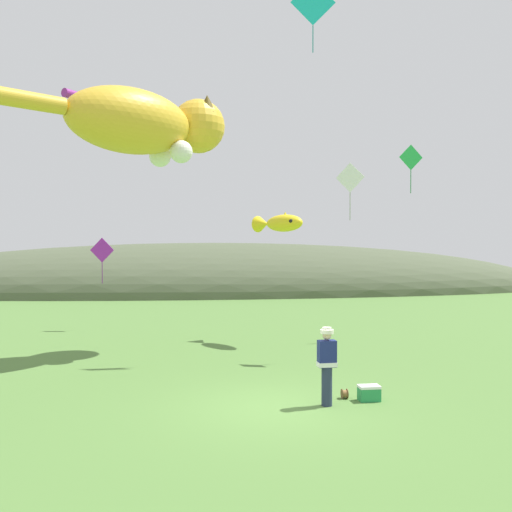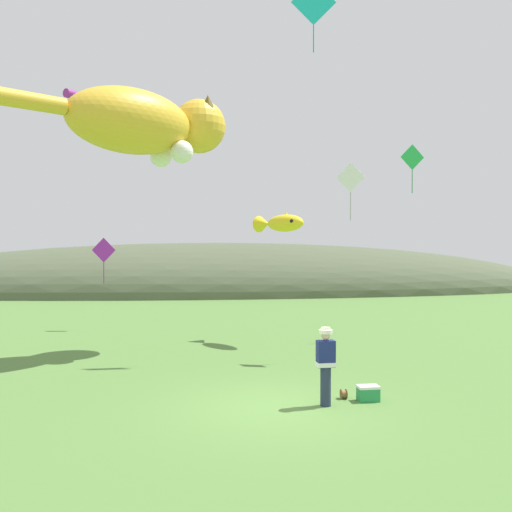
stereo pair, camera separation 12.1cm
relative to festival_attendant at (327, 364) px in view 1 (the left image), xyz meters
The scene contains 12 objects.
ground_plane 1.49m from the festival_attendant, behind, with size 120.00×120.00×0.00m, color #517A38.
distant_hill_ridge 32.18m from the festival_attendant, 92.03° to the left, with size 55.57×14.86×7.53m.
festival_attendant is the anchor object (origin of this frame).
kite_spool 1.14m from the festival_attendant, 43.78° to the left, with size 0.14×0.23×0.23m.
picnic_cooler 1.35m from the festival_attendant, 14.67° to the left, with size 0.50×0.33×0.36m.
kite_giant_cat 10.35m from the festival_attendant, 124.24° to the left, with size 6.95×5.38×2.48m.
kite_fish_windsock 9.31m from the festival_attendant, 88.02° to the left, with size 1.89×2.37×0.74m.
kite_tube_streamer 16.38m from the festival_attendant, 121.48° to the left, with size 1.71×2.07×0.44m.
kite_diamond_teal 12.39m from the festival_attendant, 80.53° to the left, with size 1.50×0.16×2.41m.
kite_diamond_violet 14.47m from the festival_attendant, 118.34° to the left, with size 1.04×0.28×1.97m.
kite_diamond_white 7.40m from the festival_attendant, 68.72° to the left, with size 0.80×0.52×1.84m.
kite_diamond_green 12.18m from the festival_attendant, 58.20° to the left, with size 1.00×0.12×1.90m.
Camera 1 is at (-1.96, -12.44, 3.64)m, focal length 40.00 mm.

